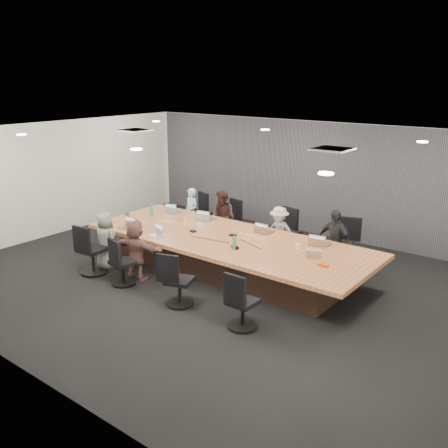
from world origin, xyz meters
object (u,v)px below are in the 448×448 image
Objects in this scene: chair_3 at (341,247)px; laptop_0 at (176,212)px; chair_7 at (243,306)px; chair_4 at (93,253)px; chair_5 at (123,266)px; laptop_5 at (156,236)px; snack_packet at (323,265)px; person_1 at (223,218)px; laptop_4 at (126,228)px; bottle_green_right at (234,243)px; laptop_1 at (208,219)px; bottle_clear at (185,222)px; laptop_3 at (322,244)px; mug_brown at (128,216)px; chair_6 at (180,285)px; chair_2 at (287,236)px; person_3 at (334,241)px; chair_1 at (232,225)px; person_2 at (279,233)px; canvas_bag at (314,253)px; conference_table at (227,254)px; bottle_green_left at (152,210)px; laptop_2 at (265,231)px; person_0 at (191,213)px; person_4 at (106,241)px; person_5 at (136,250)px; stapler at (235,247)px.

laptop_0 is at bearing -6.55° from chair_3.
chair_7 is at bearing 137.26° from laptop_0.
chair_4 is 3.72m from chair_7.
laptop_5 is (0.00, 0.90, 0.38)m from chair_5.
snack_packet is (3.43, 1.49, 0.39)m from chair_5.
person_1 is 4.08× the size of laptop_4.
laptop_0 is at bearing 154.58° from bottle_green_right.
bottle_clear reaches higher than laptop_1.
laptop_0 is at bearing -6.86° from laptop_3.
mug_brown is at bearing 176.20° from bottle_green_right.
chair_2 is at bearing 69.52° from chair_6.
person_1 is at bearing -172.60° from person_3.
chair_1 is 3.93× the size of bottle_clear.
person_2 is (-1.30, -0.35, 0.14)m from chair_3.
laptop_5 is (-0.05, -2.50, 0.37)m from chair_1.
canvas_bag is at bearing 41.72° from chair_5.
conference_table is at bearing 138.37° from bottle_green_right.
laptop_1 is at bearing 101.08° from chair_1.
bottle_green_left is 0.96× the size of canvas_bag.
chair_1 is 1.02× the size of chair_7.
person_2 is 3.29m from laptop_4.
bottle_green_left is at bearing 0.89° from laptop_3.
bottle_green_right is at bearing 96.40° from laptop_2.
laptop_4 is (-3.79, -1.60, 0.00)m from laptop_3.
person_0 is 0.99m from person_1.
chair_7 is 3.74m from person_4.
laptop_5 is at bearing 101.97° from chair_5.
bottle_clear is at bearing 179.74° from canvas_bag.
laptop_2 is 2.96m from laptop_4.
laptop_2 is (1.54, 0.00, 0.00)m from laptop_1.
chair_6 is 1.76m from laptop_5.
person_0 is (-3.76, 3.05, 0.24)m from chair_7.
person_5 is 4.21× the size of laptop_5.
laptop_1 reaches higher than conference_table.
chair_2 is 2.17m from stapler.
conference_table is 2.32m from laptop_0.
chair_2 reaches higher than laptop_1.
conference_table is 2.27m from snack_packet.
person_4 is 1.71m from bottle_clear.
chair_3 is at bearing 45.29° from conference_table.
stapler is at bearing -39.86° from conference_table.
conference_table is at bearing 18.57° from laptop_3.
bottle_clear reaches higher than snack_packet.
chair_7 is at bearing 69.01° from chair_3.
canvas_bag reaches higher than chair_7.
person_4 reaches higher than laptop_5.
person_0 is at bearing 109.89° from chair_6.
canvas_bag is at bearing 81.99° from chair_7.
chair_6 is at bearing 123.70° from chair_1.
bottle_clear is (1.19, -0.16, -0.03)m from bottle_green_left.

